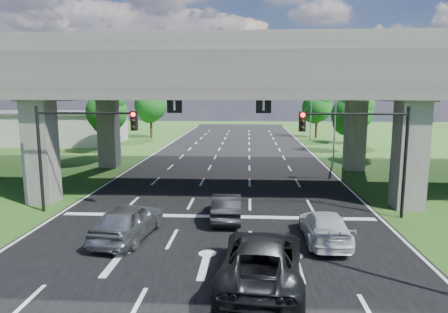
# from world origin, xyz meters

# --- Properties ---
(ground) EXTENTS (160.00, 160.00, 0.00)m
(ground) POSITION_xyz_m (0.00, 0.00, 0.00)
(ground) COLOR #2E4D18
(ground) RESTS_ON ground
(road) EXTENTS (18.00, 120.00, 0.03)m
(road) POSITION_xyz_m (0.00, 10.00, 0.01)
(road) COLOR black
(road) RESTS_ON ground
(overpass) EXTENTS (80.00, 15.00, 10.00)m
(overpass) POSITION_xyz_m (0.00, 12.00, 7.92)
(overpass) COLOR #3E3B38
(overpass) RESTS_ON ground
(warehouse) EXTENTS (20.00, 10.00, 4.00)m
(warehouse) POSITION_xyz_m (-26.00, 35.00, 2.00)
(warehouse) COLOR #9E9E99
(warehouse) RESTS_ON ground
(signal_right) EXTENTS (5.76, 0.54, 6.00)m
(signal_right) POSITION_xyz_m (7.82, 3.94, 4.19)
(signal_right) COLOR black
(signal_right) RESTS_ON ground
(signal_left) EXTENTS (5.76, 0.54, 6.00)m
(signal_left) POSITION_xyz_m (-7.82, 3.94, 4.19)
(signal_left) COLOR black
(signal_left) RESTS_ON ground
(streetlight_far) EXTENTS (3.38, 0.25, 10.00)m
(streetlight_far) POSITION_xyz_m (10.10, 24.00, 5.85)
(streetlight_far) COLOR gray
(streetlight_far) RESTS_ON ground
(streetlight_beyond) EXTENTS (3.38, 0.25, 10.00)m
(streetlight_beyond) POSITION_xyz_m (10.10, 40.00, 5.85)
(streetlight_beyond) COLOR gray
(streetlight_beyond) RESTS_ON ground
(tree_left_near) EXTENTS (4.50, 4.50, 7.80)m
(tree_left_near) POSITION_xyz_m (-13.95, 26.00, 4.82)
(tree_left_near) COLOR black
(tree_left_near) RESTS_ON ground
(tree_left_mid) EXTENTS (3.91, 3.90, 6.76)m
(tree_left_mid) POSITION_xyz_m (-16.95, 34.00, 4.17)
(tree_left_mid) COLOR black
(tree_left_mid) RESTS_ON ground
(tree_left_far) EXTENTS (4.80, 4.80, 8.32)m
(tree_left_far) POSITION_xyz_m (-12.95, 42.00, 5.14)
(tree_left_far) COLOR black
(tree_left_far) RESTS_ON ground
(tree_right_near) EXTENTS (4.20, 4.20, 7.28)m
(tree_right_near) POSITION_xyz_m (13.05, 28.00, 4.50)
(tree_right_near) COLOR black
(tree_right_near) RESTS_ON ground
(tree_right_mid) EXTENTS (3.91, 3.90, 6.76)m
(tree_right_mid) POSITION_xyz_m (16.05, 36.00, 4.17)
(tree_right_mid) COLOR black
(tree_right_mid) RESTS_ON ground
(tree_right_far) EXTENTS (4.50, 4.50, 7.80)m
(tree_right_far) POSITION_xyz_m (12.05, 44.00, 4.82)
(tree_right_far) COLOR black
(tree_right_far) RESTS_ON ground
(car_silver) EXTENTS (2.59, 5.10, 1.66)m
(car_silver) POSITION_xyz_m (-3.80, -0.08, 0.86)
(car_silver) COLOR #93969A
(car_silver) RESTS_ON road
(car_dark) EXTENTS (1.59, 4.28, 1.40)m
(car_dark) POSITION_xyz_m (0.57, 3.00, 0.73)
(car_dark) COLOR black
(car_dark) RESTS_ON road
(car_white) EXTENTS (1.96, 4.72, 1.36)m
(car_white) POSITION_xyz_m (5.15, 0.13, 0.71)
(car_white) COLOR #BEBEBE
(car_white) RESTS_ON road
(car_trailing) EXTENTS (3.27, 6.23, 1.67)m
(car_trailing) POSITION_xyz_m (2.18, -4.06, 0.87)
(car_trailing) COLOR black
(car_trailing) RESTS_ON road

